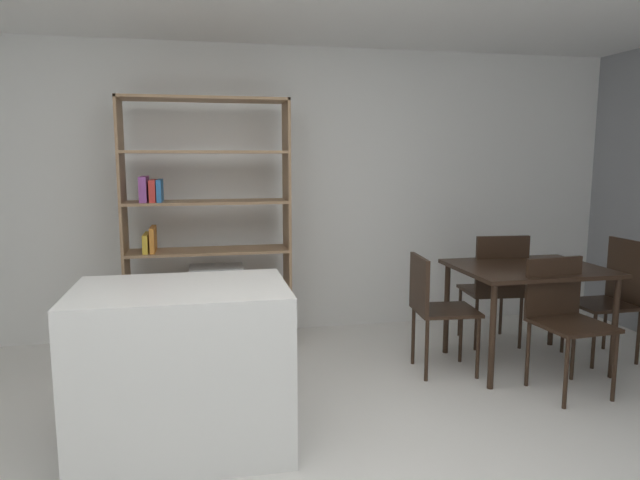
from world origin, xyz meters
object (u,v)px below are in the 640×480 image
Objects in this scene: open_bookshelf at (203,243)px; dining_chair_island_side at (434,302)px; dining_chair_near at (563,311)px; dining_chair_far at (496,281)px; dining_chair_window_side at (614,290)px; kitchen_island at (184,368)px; dining_table at (528,277)px.

open_bookshelf is 2.34× the size of dining_chair_island_side.
dining_chair_far is (-0.00, 0.90, 0.01)m from dining_chair_near.
kitchen_island is at bearing -78.12° from dining_chair_window_side.
kitchen_island is 1.05× the size of dining_table.
kitchen_island reaches higher than dining_table.
kitchen_island is 2.65m from dining_table.
dining_table is (2.41, -0.89, -0.20)m from open_bookshelf.
dining_chair_near is (0.74, -0.46, 0.02)m from dining_chair_island_side.
dining_chair_near is at bearing -29.31° from open_bookshelf.
open_bookshelf is at bearing 145.67° from dining_chair_near.
open_bookshelf reaches higher than dining_table.
dining_chair_window_side is 1.52m from dining_chair_island_side.
open_bookshelf is at bearing 159.71° from dining_table.
dining_table is at bearing -85.63° from dining_chair_island_side.
dining_table is at bearing 16.34° from kitchen_island.
dining_chair_near reaches higher than dining_table.
dining_table is (2.53, 0.74, 0.24)m from kitchen_island.
open_bookshelf is 3.31m from dining_chair_window_side.
dining_chair_window_side is at bearing -85.26° from dining_chair_island_side.
kitchen_island is 1.18× the size of dining_chair_far.
open_bookshelf is 2.28× the size of dining_chair_near.
dining_chair_window_side is (0.77, 0.00, -0.14)m from dining_table.
dining_chair_near is (-0.78, -0.46, 0.00)m from dining_chair_window_side.
kitchen_island reaches higher than dining_chair_near.
dining_chair_far is (-0.78, 0.44, 0.01)m from dining_chair_window_side.
dining_chair_far is (0.74, 0.44, 0.03)m from dining_chair_island_side.
dining_table is 1.23× the size of dining_chair_island_side.
dining_table is at bearing 83.93° from dining_chair_near.
dining_chair_window_side is (3.17, -0.89, -0.34)m from open_bookshelf.
dining_chair_far is at bearing 91.32° from dining_table.
dining_chair_island_side is at bearing 36.07° from dining_chair_far.
open_bookshelf reaches higher than kitchen_island.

